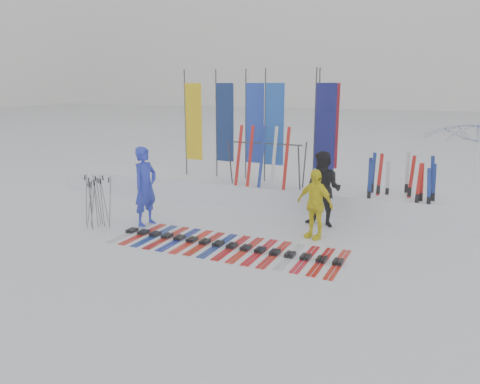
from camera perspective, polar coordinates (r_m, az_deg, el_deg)
The scene contains 11 objects.
ground at distance 9.49m, azimuth -5.13°, elevation -7.77°, with size 120.00×120.00×0.00m, color white.
snow_bank at distance 13.43m, azimuth 4.49°, elevation -0.22°, with size 14.00×1.60×0.60m, color white.
person_blue at distance 11.48m, azimuth -11.46°, elevation 0.67°, with size 0.70×0.46×1.92m, color #2132C4.
person_black at distance 11.34m, azimuth 10.14°, elevation 0.32°, with size 0.88×0.69×1.82m, color black.
person_yellow at distance 10.46m, azimuth 9.08°, elevation -1.44°, with size 0.91×0.38×1.56m, color yellow.
tent_canopy at distance 13.32m, azimuth 26.79°, elevation 2.49°, with size 2.73×2.78×2.51m, color white.
ski_row at distance 9.96m, azimuth -1.91°, elevation -6.49°, with size 4.98×1.70×0.07m.
pole_cluster at distance 11.74m, azimuth -17.11°, elevation -1.18°, with size 0.75×0.76×1.25m.
feather_flags at distance 13.50m, azimuth 2.91°, elevation 8.24°, with size 4.67×0.28×3.20m.
ski_rack at distance 12.91m, azimuth 3.31°, elevation 4.17°, with size 2.04×0.80×1.23m.
upright_skis at distance 12.30m, azimuth 19.09°, elevation 0.21°, with size 1.65×0.86×1.70m.
Camera 1 is at (4.40, -7.71, 3.35)m, focal length 35.00 mm.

